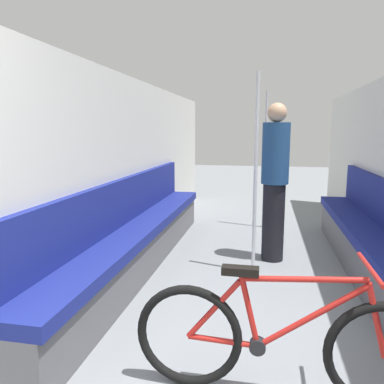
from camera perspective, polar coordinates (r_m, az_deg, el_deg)
The scene contains 7 objects.
wall_left at distance 3.84m, azimuth -12.57°, elevation 2.58°, with size 0.10×8.75×2.05m, color silver.
bench_seat_row_left at distance 4.04m, azimuth -8.26°, elevation -7.06°, with size 0.42×4.20×0.97m.
bench_seat_row_right at distance 3.97m, azimuth 26.40°, elevation -8.29°, with size 0.42×4.20×0.97m.
bicycle at distance 2.24m, azimuth 13.45°, elevation -21.34°, with size 1.65×0.46×0.79m.
grab_pole_near at distance 3.81m, azimuth 9.64°, elevation 2.04°, with size 0.08×0.08×2.03m.
grab_pole_far at distance 5.71m, azimuth 11.06°, elevation 4.40°, with size 0.08×0.08×2.03m.
passenger_standing at distance 4.26m, azimuth 12.49°, elevation 1.68°, with size 0.30×0.30×1.76m.
Camera 1 is at (0.13, -0.72, 1.47)m, focal length 35.00 mm.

